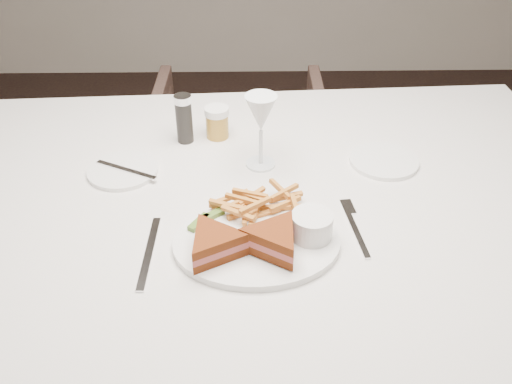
{
  "coord_description": "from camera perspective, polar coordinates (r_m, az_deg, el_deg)",
  "views": [
    {
      "loc": [
        -0.0,
        -0.86,
        1.47
      ],
      "look_at": [
        0.02,
        0.07,
        0.8
      ],
      "focal_mm": 40.0,
      "sensor_mm": 36.0,
      "label": 1
    }
  ],
  "objects": [
    {
      "name": "table",
      "position": [
        1.47,
        -0.03,
        -12.42
      ],
      "size": [
        1.59,
        1.11,
        0.75
      ],
      "primitive_type": "cube",
      "rotation": [
        0.0,
        0.0,
        0.05
      ],
      "color": "silver",
      "rests_on": "ground"
    },
    {
      "name": "table_setting",
      "position": [
        1.15,
        -0.34,
        -0.63
      ],
      "size": [
        0.76,
        0.59,
        0.18
      ],
      "color": "white",
      "rests_on": "table"
    },
    {
      "name": "chair_far",
      "position": [
        2.15,
        -1.68,
        3.44
      ],
      "size": [
        0.64,
        0.6,
        0.65
      ],
      "primitive_type": "imported",
      "rotation": [
        0.0,
        0.0,
        3.13
      ],
      "color": "#4B352E",
      "rests_on": "ground"
    }
  ]
}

